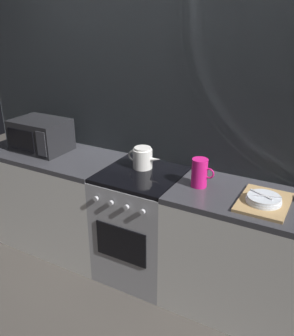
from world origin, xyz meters
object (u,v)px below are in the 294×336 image
at_px(microwave, 41,135).
at_px(dish_pile, 264,201).
at_px(stove_unit, 142,225).
at_px(kettle, 143,158).
at_px(pitcher, 200,173).

height_order(microwave, dish_pile, microwave).
distance_m(stove_unit, kettle, 0.54).
xyz_separation_m(kettle, dish_pile, (0.95, -0.14, -0.06)).
relative_size(microwave, kettle, 1.62).
bearing_deg(stove_unit, kettle, 112.76).
bearing_deg(dish_pile, stove_unit, 177.13).
bearing_deg(kettle, pitcher, -10.75).
xyz_separation_m(microwave, kettle, (0.96, 0.08, -0.05)).
relative_size(pitcher, dish_pile, 0.50).
bearing_deg(microwave, kettle, 4.90).
xyz_separation_m(microwave, pitcher, (1.45, -0.01, -0.03)).
bearing_deg(pitcher, dish_pile, -5.54).
xyz_separation_m(microwave, dish_pile, (1.90, -0.06, -0.11)).
height_order(stove_unit, dish_pile, dish_pile).
relative_size(microwave, dish_pile, 1.15).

